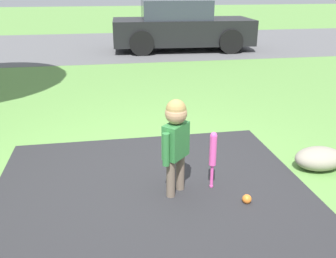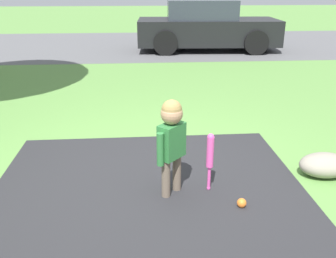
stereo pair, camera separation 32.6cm
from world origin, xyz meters
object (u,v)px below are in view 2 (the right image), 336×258
Objects in this scene: sports_ball at (242,203)px; parked_car at (206,27)px; child at (172,135)px; baseball_bat at (210,154)px.

parked_car is (1.10, 8.13, 0.61)m from sports_ball.
child reaches higher than sports_ball.
child is 0.23× the size of parked_car.
baseball_bat is 7.93m from parked_car.
child reaches higher than baseball_bat.
parked_car is at bearing 32.07° from child.
baseball_bat is 0.51m from sports_ball.
parked_car is (1.69, 7.84, 0.07)m from child.
baseball_bat is at bearing -40.81° from child.
child is at bearing -99.01° from parked_car.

